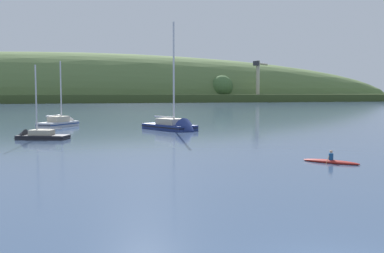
# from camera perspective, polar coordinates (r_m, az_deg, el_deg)

# --- Properties ---
(far_shoreline_hill) EXTENTS (490.60, 97.39, 51.53)m
(far_shoreline_hill) POSITION_cam_1_polar(r_m,az_deg,el_deg) (246.48, -15.26, 3.15)
(far_shoreline_hill) COLOR #3C4E24
(far_shoreline_hill) RESTS_ON ground
(dockside_crane) EXTENTS (10.99, 10.36, 20.69)m
(dockside_crane) POSITION_cam_1_polar(r_m,az_deg,el_deg) (230.14, 8.39, 5.62)
(dockside_crane) COLOR #4C4C51
(dockside_crane) RESTS_ON ground
(sailboat_near_mooring) EXTENTS (7.19, 9.38, 15.57)m
(sailboat_near_mooring) POSITION_cam_1_polar(r_m,az_deg,el_deg) (58.82, -2.15, -0.19)
(sailboat_near_mooring) COLOR navy
(sailboat_near_mooring) RESTS_ON ground
(sailboat_midwater_white) EXTENTS (6.28, 3.90, 8.90)m
(sailboat_midwater_white) POSITION_cam_1_polar(r_m,az_deg,el_deg) (50.62, -19.24, -1.36)
(sailboat_midwater_white) COLOR #232328
(sailboat_midwater_white) RESTS_ON ground
(sailboat_far_left) EXTENTS (6.20, 7.46, 10.62)m
(sailboat_far_left) POSITION_cam_1_polar(r_m,az_deg,el_deg) (68.19, -16.19, 0.26)
(sailboat_far_left) COLOR #ADB2BC
(sailboat_far_left) RESTS_ON ground
(canoe_with_paddler) EXTENTS (3.38, 3.44, 1.02)m
(canoe_with_paddler) POSITION_cam_1_polar(r_m,az_deg,el_deg) (33.36, 17.24, -4.27)
(canoe_with_paddler) COLOR maroon
(canoe_with_paddler) RESTS_ON ground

